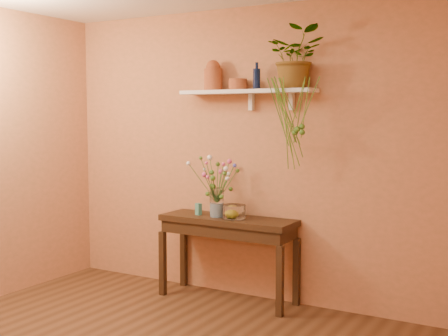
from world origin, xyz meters
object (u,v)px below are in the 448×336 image
object	(u,v)px
spider_plant	(296,58)
bouquet	(217,175)
glass_bowl	(234,212)
sideboard	(228,229)
glass_vase	(217,205)
blue_bottle	(257,79)
terracotta_jug	(213,76)

from	to	relation	value
spider_plant	bouquet	size ratio (longest dim) A/B	1.14
spider_plant	glass_bowl	world-z (taller)	spider_plant
sideboard	glass_vase	xyz separation A→B (m)	(-0.10, -0.04, 0.23)
blue_bottle	glass_bowl	world-z (taller)	blue_bottle
terracotta_jug	blue_bottle	bearing A→B (deg)	1.34
spider_plant	bouquet	xyz separation A→B (m)	(-0.72, -0.12, -1.04)
bouquet	glass_bowl	bearing A→B (deg)	-4.88
bouquet	glass_bowl	size ratio (longest dim) A/B	2.17
spider_plant	glass_vase	xyz separation A→B (m)	(-0.72, -0.13, -1.31)
terracotta_jug	blue_bottle	size ratio (longest dim) A/B	1.17
blue_bottle	bouquet	bearing A→B (deg)	-154.74
blue_bottle	glass_bowl	size ratio (longest dim) A/B	1.14
blue_bottle	glass_vase	size ratio (longest dim) A/B	0.90
glass_vase	glass_bowl	world-z (taller)	glass_vase
sideboard	bouquet	xyz separation A→B (m)	(-0.10, -0.03, 0.50)
terracotta_jug	glass_vase	world-z (taller)	terracotta_jug
sideboard	glass_bowl	xyz separation A→B (m)	(0.09, -0.05, 0.17)
sideboard	glass_vase	world-z (taller)	glass_vase
sideboard	terracotta_jug	size ratio (longest dim) A/B	4.54
terracotta_jug	bouquet	distance (m)	0.93
terracotta_jug	sideboard	bearing A→B (deg)	-26.90
blue_bottle	glass_vase	distance (m)	1.20
glass_vase	bouquet	size ratio (longest dim) A/B	0.58
blue_bottle	glass_bowl	distance (m)	1.22
glass_vase	glass_bowl	bearing A→B (deg)	-2.99
glass_vase	glass_bowl	distance (m)	0.20
terracotta_jug	spider_plant	bearing A→B (deg)	-1.51
glass_vase	spider_plant	bearing A→B (deg)	10.09
sideboard	spider_plant	bearing A→B (deg)	8.35
terracotta_jug	blue_bottle	world-z (taller)	terracotta_jug
spider_plant	glass_vase	distance (m)	1.50
blue_bottle	spider_plant	size ratio (longest dim) A/B	0.46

